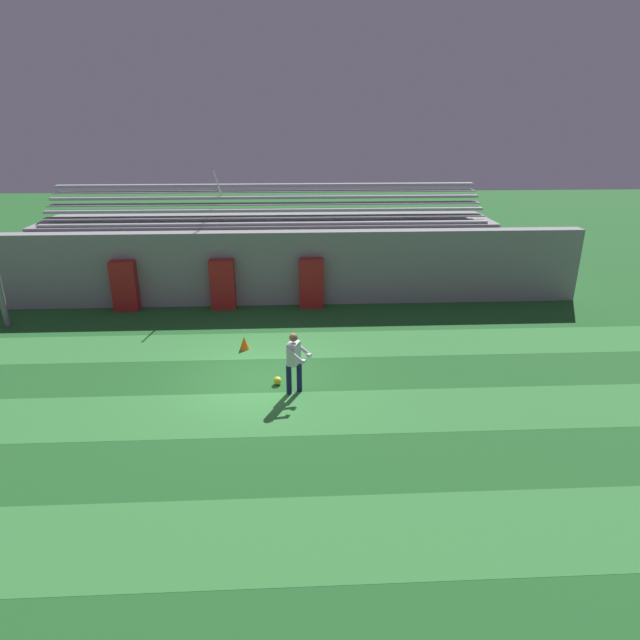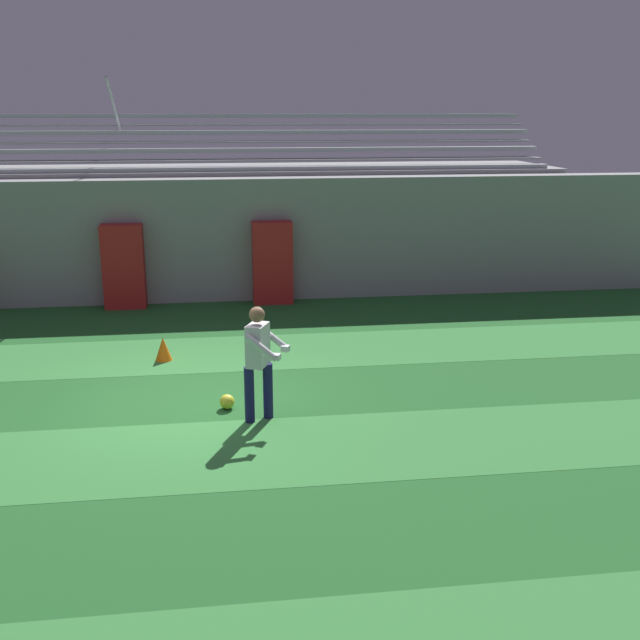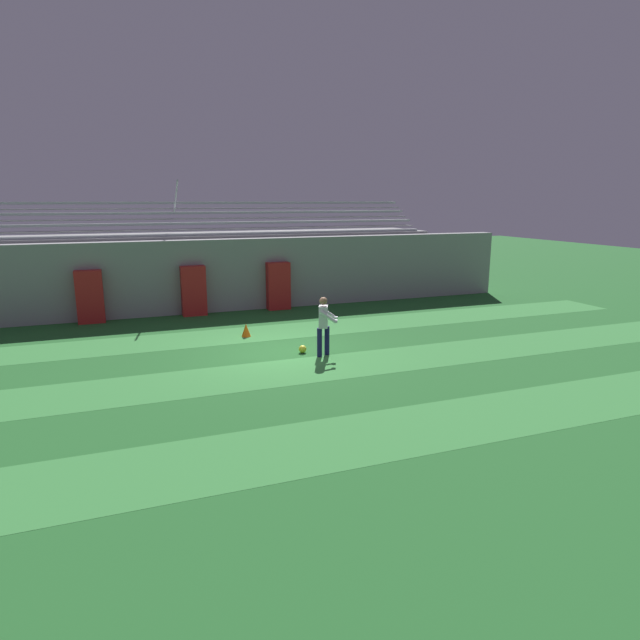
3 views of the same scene
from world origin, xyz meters
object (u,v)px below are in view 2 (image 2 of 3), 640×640
object	(u,v)px
padding_pillar_gate_left	(124,267)
goalkeeper	(259,356)
padding_pillar_gate_right	(272,263)
traffic_cone	(163,349)
soccer_ball	(227,402)

from	to	relation	value
padding_pillar_gate_left	goalkeeper	xyz separation A→B (m)	(2.64, -6.76, 0.02)
padding_pillar_gate_right	goalkeeper	xyz separation A→B (m)	(-0.67, -6.76, 0.02)
padding_pillar_gate_left	padding_pillar_gate_right	bearing A→B (deg)	0.00
padding_pillar_gate_left	traffic_cone	world-z (taller)	padding_pillar_gate_left
goalkeeper	padding_pillar_gate_right	bearing A→B (deg)	84.35
padding_pillar_gate_left	padding_pillar_gate_right	xyz separation A→B (m)	(3.31, 0.00, 0.00)
padding_pillar_gate_left	soccer_ball	size ratio (longest dim) A/B	8.51
padding_pillar_gate_left	goalkeeper	size ratio (longest dim) A/B	1.12
padding_pillar_gate_left	traffic_cone	size ratio (longest dim) A/B	4.46
soccer_ball	traffic_cone	xyz separation A→B (m)	(-1.08, 2.41, 0.10)
padding_pillar_gate_right	traffic_cone	xyz separation A→B (m)	(-2.22, -3.88, -0.73)
soccer_ball	padding_pillar_gate_left	bearing A→B (deg)	109.05
padding_pillar_gate_right	goalkeeper	distance (m)	6.80
traffic_cone	padding_pillar_gate_right	bearing A→B (deg)	60.19
goalkeeper	soccer_ball	size ratio (longest dim) A/B	7.59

